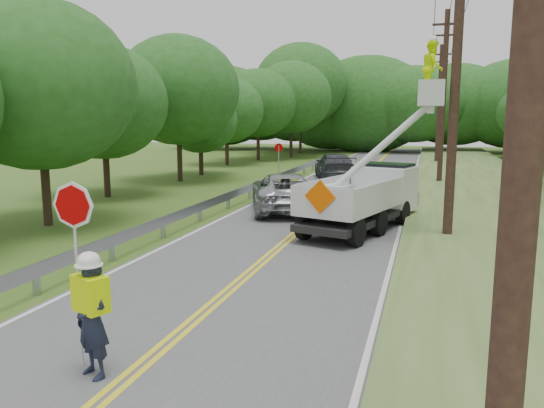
# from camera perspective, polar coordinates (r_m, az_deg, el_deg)

# --- Properties ---
(ground) EXTENTS (140.00, 140.00, 0.00)m
(ground) POSITION_cam_1_polar(r_m,az_deg,el_deg) (10.33, -9.73, -13.49)
(ground) COLOR #465D1D
(ground) RESTS_ON ground
(road) EXTENTS (7.20, 96.00, 0.03)m
(road) POSITION_cam_1_polar(r_m,az_deg,el_deg) (23.26, 5.58, -0.57)
(road) COLOR #4F4F52
(road) RESTS_ON ground
(guardrail) EXTENTS (0.18, 48.00, 0.77)m
(guardrail) POSITION_cam_1_polar(r_m,az_deg,el_deg) (25.09, -3.05, 1.44)
(guardrail) COLOR #96999E
(guardrail) RESTS_ON ground
(utility_poles) EXTENTS (1.60, 43.30, 10.00)m
(utility_poles) POSITION_cam_1_polar(r_m,az_deg,el_deg) (25.58, 18.42, 11.72)
(utility_poles) COLOR black
(utility_poles) RESTS_ON ground
(tall_grass_verge) EXTENTS (7.00, 96.00, 0.30)m
(tall_grass_verge) POSITION_cam_1_polar(r_m,az_deg,el_deg) (23.02, 23.22, -1.04)
(tall_grass_verge) COLOR #46612A
(tall_grass_verge) RESTS_ON ground
(treeline_left) EXTENTS (10.84, 55.52, 12.13)m
(treeline_left) POSITION_cam_1_polar(r_m,az_deg,el_deg) (43.87, -2.80, 11.83)
(treeline_left) COLOR #332319
(treeline_left) RESTS_ON ground
(treeline_horizon) EXTENTS (57.43, 14.19, 11.60)m
(treeline_horizon) POSITION_cam_1_polar(r_m,az_deg,el_deg) (64.72, 13.78, 10.38)
(treeline_horizon) COLOR #244F17
(treeline_horizon) RESTS_ON ground
(flagger) EXTENTS (1.15, 0.68, 3.00)m
(flagger) POSITION_cam_1_polar(r_m,az_deg,el_deg) (8.64, -18.96, -10.78)
(flagger) COLOR #191E33
(flagger) RESTS_ON road
(bucket_truck) EXTENTS (4.52, 6.68, 6.32)m
(bucket_truck) POSITION_cam_1_polar(r_m,az_deg,el_deg) (19.53, 11.08, 1.73)
(bucket_truck) COLOR black
(bucket_truck) RESTS_ON road
(suv_silver) EXTENTS (4.49, 6.39, 1.62)m
(suv_silver) POSITION_cam_1_polar(r_m,az_deg,el_deg) (22.75, 1.36, 1.34)
(suv_silver) COLOR #A2A4AA
(suv_silver) RESTS_ON road
(suv_darkgrey) EXTENTS (3.81, 6.19, 1.67)m
(suv_darkgrey) POSITION_cam_1_polar(r_m,az_deg,el_deg) (34.68, 6.80, 4.07)
(suv_darkgrey) COLOR #373A3F
(suv_darkgrey) RESTS_ON road
(stop_sign_permanent) EXTENTS (0.42, 0.37, 2.51)m
(stop_sign_permanent) POSITION_cam_1_polar(r_m,az_deg,el_deg) (31.34, 0.73, 5.06)
(stop_sign_permanent) COLOR #96999E
(stop_sign_permanent) RESTS_ON ground
(yard_sign) EXTENTS (0.44, 0.21, 0.67)m
(yard_sign) POSITION_cam_1_polar(r_m,az_deg,el_deg) (13.60, 24.08, -6.44)
(yard_sign) COLOR white
(yard_sign) RESTS_ON ground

